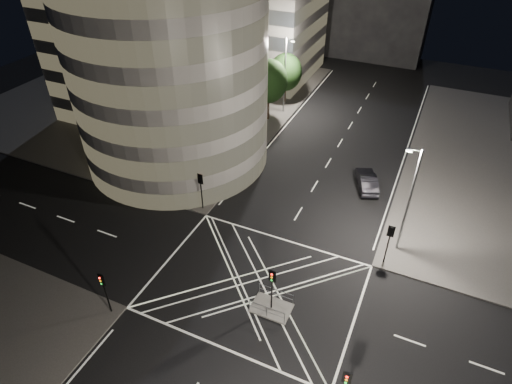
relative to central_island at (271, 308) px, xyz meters
The scene contains 21 objects.
ground 2.50m from the central_island, 143.13° to the left, with size 120.00×120.00×0.00m, color black.
sidewalk_far_left 42.11m from the central_island, 137.41° to the left, with size 42.00×42.00×0.15m, color #494744.
central_island is the anchor object (origin of this frame).
office_tower_curved 32.93m from the central_island, 138.33° to the left, with size 30.00×29.00×27.20m.
building_far_end 60.46m from the central_island, 95.76° to the left, with size 18.00×8.00×18.00m, color black.
tree_a 16.95m from the central_island, 139.97° to the left, with size 4.23×4.23×6.92m.
tree_b 21.25m from the central_island, 127.15° to the left, with size 4.60×4.60×7.36m.
tree_c 26.20m from the central_island, 119.05° to the left, with size 3.58×3.58×6.91m.
tree_d 31.58m from the central_island, 113.68° to the left, with size 4.85×4.85×8.07m.
tree_e 36.96m from the central_island, 109.92° to the left, with size 4.54×4.54×6.98m.
traffic_signal_fl 13.91m from the central_island, 142.46° to the left, with size 0.55×0.22×4.00m.
traffic_signal_nl 12.36m from the central_island, 153.86° to the right, with size 0.55×0.22×4.00m.
traffic_signal_fr 11.10m from the central_island, 50.67° to the left, with size 0.55×0.22×4.00m.
traffic_signal_nr 9.08m from the central_island, 37.93° to the right, with size 0.55×0.22×4.00m.
traffic_signal_island 2.84m from the central_island, ahead, with size 0.55×0.22×4.00m.
street_lamp_left_near 18.52m from the central_island, 130.27° to the left, with size 1.25×0.25×10.00m.
street_lamp_left_far 33.95m from the central_island, 109.95° to the left, with size 1.25×0.25×10.00m.
street_lamp_right_far 13.98m from the central_island, 54.70° to the left, with size 1.25×0.25×10.00m.
railing_island_south 1.10m from the central_island, 90.00° to the right, with size 2.80×0.06×1.10m, color slate.
railing_island_north 1.10m from the central_island, 90.00° to the left, with size 2.80×0.06×1.10m, color slate.
sedan 18.84m from the central_island, 80.95° to the left, with size 1.73×4.97×1.64m, color black.
Camera 1 is at (9.55, -20.85, 26.48)m, focal length 30.00 mm.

